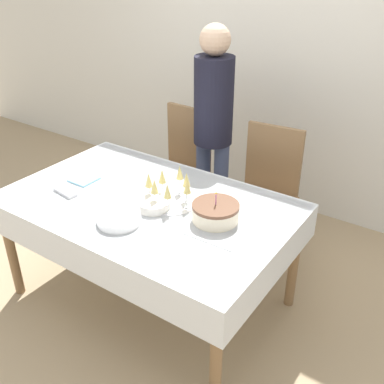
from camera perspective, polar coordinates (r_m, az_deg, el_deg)
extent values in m
plane|color=tan|center=(3.07, -5.06, -13.14)|extent=(12.00, 12.00, 0.00)
cube|color=silver|center=(3.78, 10.93, 17.71)|extent=(8.00, 0.05, 2.70)
cube|color=white|center=(2.64, -5.72, -1.46)|extent=(1.66, 1.03, 0.03)
cube|color=white|center=(2.69, -5.62, -3.12)|extent=(1.69, 1.06, 0.21)
cylinder|color=olive|center=(3.10, -22.03, -6.69)|extent=(0.06, 0.06, 0.70)
cylinder|color=olive|center=(2.24, 3.07, -20.36)|extent=(0.06, 0.06, 0.70)
cylinder|color=olive|center=(3.57, -10.29, 0.01)|extent=(0.06, 0.06, 0.70)
cylinder|color=olive|center=(2.86, 12.85, -8.37)|extent=(0.06, 0.06, 0.70)
cube|color=olive|center=(3.50, -2.25, 1.81)|extent=(0.44, 0.44, 0.04)
cube|color=olive|center=(3.52, -0.37, 6.86)|extent=(0.40, 0.05, 0.50)
cylinder|color=olive|center=(3.40, -1.70, -3.72)|extent=(0.04, 0.04, 0.44)
cylinder|color=olive|center=(3.60, -6.21, -1.86)|extent=(0.04, 0.04, 0.44)
cylinder|color=olive|center=(3.64, 1.80, -1.29)|extent=(0.04, 0.04, 0.44)
cylinder|color=olive|center=(3.83, -2.60, 0.32)|extent=(0.04, 0.04, 0.44)
cube|color=olive|center=(3.16, 8.69, -1.66)|extent=(0.45, 0.45, 0.04)
cube|color=olive|center=(3.20, 10.32, 4.04)|extent=(0.40, 0.07, 0.50)
cylinder|color=olive|center=(3.10, 10.23, -7.77)|extent=(0.04, 0.04, 0.44)
cylinder|color=olive|center=(3.21, 4.18, -5.99)|extent=(0.04, 0.04, 0.44)
cylinder|color=olive|center=(3.39, 12.36, -4.55)|extent=(0.04, 0.04, 0.44)
cylinder|color=olive|center=(3.48, 6.76, -3.03)|extent=(0.04, 0.04, 0.44)
cylinder|color=beige|center=(2.43, 3.00, -2.77)|extent=(0.25, 0.25, 0.08)
cylinder|color=brown|center=(2.40, 3.03, -1.77)|extent=(0.26, 0.26, 0.02)
cylinder|color=pink|center=(2.39, 3.05, -0.96)|extent=(0.01, 0.01, 0.06)
sphere|color=#F9CC4C|center=(2.37, 3.07, -0.16)|extent=(0.01, 0.01, 0.01)
cylinder|color=silver|center=(2.62, -2.78, -1.21)|extent=(0.32, 0.32, 0.01)
cylinder|color=silver|center=(2.56, -0.61, -1.80)|extent=(0.05, 0.05, 0.00)
cylinder|color=silver|center=(2.54, -0.61, -0.93)|extent=(0.01, 0.01, 0.08)
cone|color=#E0CC72|center=(2.50, -0.62, 0.76)|extent=(0.04, 0.04, 0.08)
cylinder|color=silver|center=(2.63, -0.69, -0.91)|extent=(0.05, 0.05, 0.00)
cylinder|color=silver|center=(2.61, -0.70, -0.06)|extent=(0.01, 0.01, 0.08)
cone|color=#E0CC72|center=(2.57, -0.71, 1.60)|extent=(0.04, 0.04, 0.08)
cylinder|color=silver|center=(2.71, -1.54, 0.07)|extent=(0.05, 0.05, 0.00)
cylinder|color=silver|center=(2.69, -1.55, 0.90)|extent=(0.01, 0.01, 0.08)
cone|color=#E0CC72|center=(2.65, -1.57, 2.53)|extent=(0.04, 0.04, 0.08)
cylinder|color=silver|center=(2.67, -3.73, -0.43)|extent=(0.05, 0.05, 0.00)
cylinder|color=silver|center=(2.65, -3.76, 0.41)|extent=(0.01, 0.01, 0.08)
cone|color=#E0CC72|center=(2.61, -3.82, 2.05)|extent=(0.04, 0.04, 0.08)
cylinder|color=silver|center=(2.64, -5.39, -0.95)|extent=(0.05, 0.05, 0.00)
cylinder|color=silver|center=(2.62, -5.44, -0.11)|extent=(0.01, 0.01, 0.08)
cone|color=#E0CC72|center=(2.58, -5.52, 1.55)|extent=(0.04, 0.04, 0.08)
cylinder|color=silver|center=(2.57, -4.68, -1.80)|extent=(0.05, 0.05, 0.00)
cylinder|color=silver|center=(2.55, -4.72, -0.94)|extent=(0.01, 0.01, 0.08)
cone|color=#E0CC72|center=(2.50, -4.79, 0.75)|extent=(0.04, 0.04, 0.08)
cylinder|color=silver|center=(2.52, -3.07, -2.44)|extent=(0.05, 0.05, 0.00)
cylinder|color=silver|center=(2.49, -3.09, -1.57)|extent=(0.01, 0.01, 0.08)
cone|color=#E0CC72|center=(2.45, -3.14, 0.15)|extent=(0.04, 0.04, 0.08)
cylinder|color=white|center=(2.46, -9.20, -3.76)|extent=(0.24, 0.24, 0.01)
cylinder|color=white|center=(2.45, -9.21, -3.62)|extent=(0.24, 0.24, 0.01)
cylinder|color=white|center=(2.45, -9.23, -3.48)|extent=(0.24, 0.24, 0.01)
cylinder|color=white|center=(2.45, -9.24, -3.34)|extent=(0.24, 0.24, 0.01)
cylinder|color=white|center=(2.44, -9.25, -3.20)|extent=(0.24, 0.24, 0.01)
cylinder|color=white|center=(2.44, -9.27, -3.06)|extent=(0.24, 0.24, 0.01)
cylinder|color=silver|center=(2.56, -4.83, -1.99)|extent=(0.19, 0.19, 0.01)
cylinder|color=silver|center=(2.56, -4.83, -1.85)|extent=(0.19, 0.19, 0.01)
cylinder|color=silver|center=(2.56, -4.84, -1.72)|extent=(0.19, 0.19, 0.01)
cylinder|color=silver|center=(2.55, -4.85, -1.58)|extent=(0.19, 0.19, 0.01)
cylinder|color=silver|center=(2.55, -4.85, -1.45)|extent=(0.19, 0.19, 0.01)
cylinder|color=silver|center=(2.55, -4.86, -1.31)|extent=(0.19, 0.19, 0.01)
cylinder|color=silver|center=(2.54, -4.87, -1.17)|extent=(0.19, 0.19, 0.01)
cube|color=silver|center=(2.28, 1.73, -6.23)|extent=(0.30, 0.02, 0.00)
cube|color=silver|center=(2.81, -15.79, 0.03)|extent=(0.18, 0.08, 0.02)
cube|color=#8CC6E0|center=(2.94, -13.56, 1.58)|extent=(0.15, 0.15, 0.01)
cylinder|color=#3F4C72|center=(3.52, 1.41, 0.75)|extent=(0.11, 0.11, 0.78)
cylinder|color=#3F4C72|center=(3.45, 3.63, 0.04)|extent=(0.11, 0.11, 0.78)
cylinder|color=black|center=(3.21, 2.77, 11.45)|extent=(0.28, 0.28, 0.62)
sphere|color=#D8B293|center=(3.11, 2.96, 18.76)|extent=(0.21, 0.21, 0.21)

